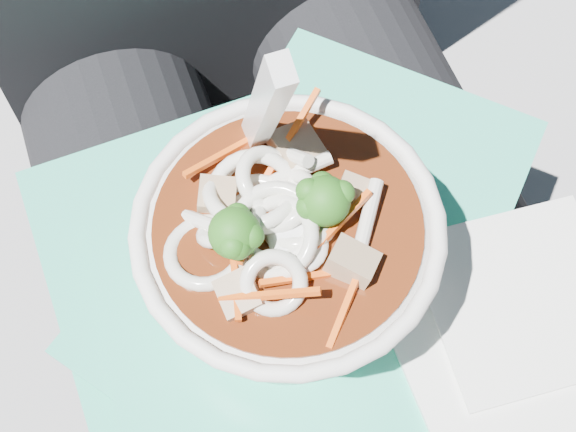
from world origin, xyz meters
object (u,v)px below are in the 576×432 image
object	(u,v)px
stone_ledge	(268,292)
plastic_bag	(304,302)
lap	(327,327)
udon_bowl	(286,251)
person_body	(283,201)

from	to	relation	value
stone_ledge	plastic_bag	world-z (taller)	plastic_bag
plastic_bag	lap	bearing A→B (deg)	16.16
plastic_bag	udon_bowl	size ratio (longest dim) A/B	1.81
lap	stone_ledge	bearing A→B (deg)	90.00
plastic_bag	udon_bowl	world-z (taller)	udon_bowl
lap	plastic_bag	size ratio (longest dim) A/B	1.28
stone_ledge	plastic_bag	xyz separation A→B (m)	(-0.02, -0.16, 0.38)
stone_ledge	udon_bowl	xyz separation A→B (m)	(-0.03, -0.15, 0.44)
stone_ledge	udon_bowl	distance (m)	0.47
udon_bowl	person_body	bearing A→B (deg)	71.74
stone_ledge	udon_bowl	bearing A→B (deg)	-101.35
stone_ledge	plastic_bag	distance (m)	0.41
plastic_bag	person_body	bearing A→B (deg)	77.70
plastic_bag	udon_bowl	xyz separation A→B (m)	(-0.01, 0.01, 0.06)
stone_ledge	udon_bowl	world-z (taller)	udon_bowl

